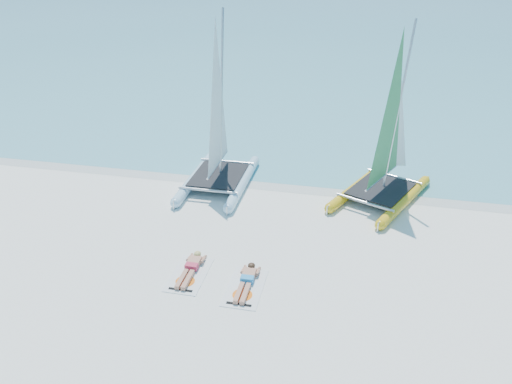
{
  "coord_description": "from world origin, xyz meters",
  "views": [
    {
      "loc": [
        2.31,
        -12.32,
        8.79
      ],
      "look_at": [
        -0.6,
        1.2,
        1.76
      ],
      "focal_mm": 35.0,
      "sensor_mm": 36.0,
      "label": 1
    }
  ],
  "objects_px": {
    "sunbather_a": "(191,268)",
    "sunbather_b": "(247,280)",
    "towel_b": "(245,288)",
    "catamaran_yellow": "(391,143)",
    "catamaran_blue": "(218,136)",
    "towel_a": "(189,274)"
  },
  "relations": [
    {
      "from": "catamaran_blue",
      "to": "sunbather_a",
      "type": "distance_m",
      "value": 6.27
    },
    {
      "from": "catamaran_yellow",
      "to": "sunbather_b",
      "type": "bearing_deg",
      "value": -96.27
    },
    {
      "from": "towel_b",
      "to": "sunbather_b",
      "type": "relative_size",
      "value": 1.07
    },
    {
      "from": "sunbather_b",
      "to": "sunbather_a",
      "type": "bearing_deg",
      "value": 171.66
    },
    {
      "from": "sunbather_a",
      "to": "sunbather_b",
      "type": "height_order",
      "value": "same"
    },
    {
      "from": "catamaran_yellow",
      "to": "sunbather_a",
      "type": "height_order",
      "value": "catamaran_yellow"
    },
    {
      "from": "catamaran_blue",
      "to": "catamaran_yellow",
      "type": "bearing_deg",
      "value": 4.28
    },
    {
      "from": "catamaran_yellow",
      "to": "towel_a",
      "type": "bearing_deg",
      "value": -106.46
    },
    {
      "from": "towel_a",
      "to": "towel_b",
      "type": "distance_m",
      "value": 1.77
    },
    {
      "from": "catamaran_blue",
      "to": "towel_a",
      "type": "xyz_separation_m",
      "value": [
        0.81,
        -6.11,
        -2.02
      ]
    },
    {
      "from": "towel_b",
      "to": "sunbather_b",
      "type": "xyz_separation_m",
      "value": [
        0.0,
        0.19,
        0.11
      ]
    },
    {
      "from": "catamaran_blue",
      "to": "towel_b",
      "type": "distance_m",
      "value": 7.16
    },
    {
      "from": "towel_a",
      "to": "towel_b",
      "type": "xyz_separation_m",
      "value": [
        1.75,
        -0.26,
        0.0
      ]
    },
    {
      "from": "towel_a",
      "to": "towel_b",
      "type": "bearing_deg",
      "value": -8.34
    },
    {
      "from": "sunbather_a",
      "to": "sunbather_b",
      "type": "relative_size",
      "value": 1.0
    },
    {
      "from": "towel_a",
      "to": "catamaran_yellow",
      "type": "bearing_deg",
      "value": 49.15
    },
    {
      "from": "catamaran_blue",
      "to": "towel_b",
      "type": "bearing_deg",
      "value": -67.91
    },
    {
      "from": "towel_a",
      "to": "sunbather_a",
      "type": "distance_m",
      "value": 0.22
    },
    {
      "from": "catamaran_yellow",
      "to": "towel_b",
      "type": "xyz_separation_m",
      "value": [
        -3.94,
        -6.84,
        -2.07
      ]
    },
    {
      "from": "towel_a",
      "to": "sunbather_b",
      "type": "height_order",
      "value": "sunbather_b"
    },
    {
      "from": "sunbather_a",
      "to": "sunbather_b",
      "type": "bearing_deg",
      "value": -8.34
    },
    {
      "from": "towel_b",
      "to": "sunbather_a",
      "type": "bearing_deg",
      "value": 165.63
    }
  ]
}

